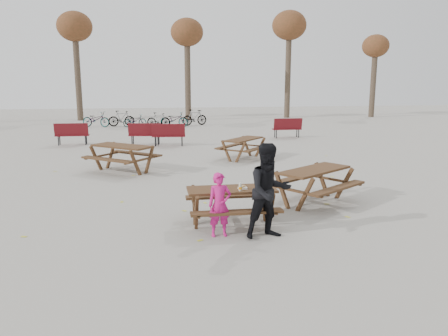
{
  "coord_description": "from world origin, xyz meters",
  "views": [
    {
      "loc": [
        -1.51,
        -8.51,
        2.94
      ],
      "look_at": [
        0.0,
        1.0,
        1.0
      ],
      "focal_mm": 35.0,
      "sensor_mm": 36.0,
      "label": 1
    }
  ],
  "objects": [
    {
      "name": "ground",
      "position": [
        0.0,
        0.0,
        0.0
      ],
      "size": [
        80.0,
        80.0,
        0.0
      ],
      "primitive_type": "plane",
      "color": "gray",
      "rests_on": "ground"
    },
    {
      "name": "main_picnic_table",
      "position": [
        0.0,
        0.0,
        0.59
      ],
      "size": [
        1.8,
        1.45,
        0.78
      ],
      "color": "#372114",
      "rests_on": "ground"
    },
    {
      "name": "food_tray",
      "position": [
        0.21,
        -0.09,
        0.79
      ],
      "size": [
        0.18,
        0.11,
        0.03
      ],
      "primitive_type": "cube",
      "color": "white",
      "rests_on": "main_picnic_table"
    },
    {
      "name": "bread_roll",
      "position": [
        0.21,
        -0.09,
        0.83
      ],
      "size": [
        0.14,
        0.06,
        0.05
      ],
      "primitive_type": "ellipsoid",
      "color": "tan",
      "rests_on": "food_tray"
    },
    {
      "name": "soda_bottle",
      "position": [
        0.13,
        -0.23,
        0.85
      ],
      "size": [
        0.07,
        0.07,
        0.17
      ],
      "color": "silver",
      "rests_on": "main_picnic_table"
    },
    {
      "name": "child",
      "position": [
        -0.34,
        -0.61,
        0.62
      ],
      "size": [
        0.47,
        0.33,
        1.24
      ],
      "primitive_type": "imported",
      "rotation": [
        0.0,
        0.0,
        0.07
      ],
      "color": "#CA1976",
      "rests_on": "ground"
    },
    {
      "name": "adult",
      "position": [
        0.56,
        -0.84,
        0.9
      ],
      "size": [
        0.99,
        0.84,
        1.81
      ],
      "primitive_type": "imported",
      "rotation": [
        0.0,
        0.0,
        0.19
      ],
      "color": "black",
      "rests_on": "ground"
    },
    {
      "name": "picnic_table_east",
      "position": [
        2.26,
        1.29,
        0.42
      ],
      "size": [
        2.52,
        2.42,
        0.85
      ],
      "primitive_type": null,
      "rotation": [
        0.0,
        0.0,
        0.6
      ],
      "color": "#372114",
      "rests_on": "ground"
    },
    {
      "name": "picnic_table_north",
      "position": [
        -2.59,
        5.85,
        0.44
      ],
      "size": [
        2.6,
        2.54,
        0.87
      ],
      "primitive_type": null,
      "rotation": [
        0.0,
        0.0,
        -0.68
      ],
      "color": "#372114",
      "rests_on": "ground"
    },
    {
      "name": "picnic_table_far",
      "position": [
        1.79,
        7.53,
        0.39
      ],
      "size": [
        2.31,
        2.34,
        0.78
      ],
      "primitive_type": null,
      "rotation": [
        0.0,
        0.0,
        0.85
      ],
      "color": "#372114",
      "rests_on": "ground"
    },
    {
      "name": "park_bench_row",
      "position": [
        -0.72,
        12.25,
        0.52
      ],
      "size": [
        12.13,
        2.52,
        1.03
      ],
      "color": "maroon",
      "rests_on": "ground"
    },
    {
      "name": "bicycle_row",
      "position": [
        -2.1,
        20.26,
        0.48
      ],
      "size": [
        8.23,
        1.91,
        1.05
      ],
      "color": "black",
      "rests_on": "ground"
    },
    {
      "name": "tree_row",
      "position": [
        0.9,
        25.15,
        6.19
      ],
      "size": [
        32.17,
        3.52,
        8.26
      ],
      "color": "#382B21",
      "rests_on": "ground"
    },
    {
      "name": "fallen_leaves",
      "position": [
        0.5,
        2.5,
        0.0
      ],
      "size": [
        11.0,
        11.0,
        0.01
      ],
      "primitive_type": null,
      "color": "gold",
      "rests_on": "ground"
    }
  ]
}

